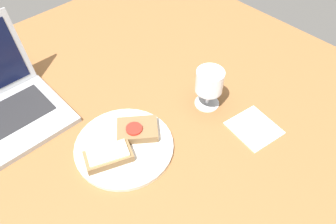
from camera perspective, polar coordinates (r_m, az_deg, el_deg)
name	(u,v)px	position (r cm, az deg, el deg)	size (l,w,h in cm)	color
wooden_table	(146,126)	(90.71, -3.93, -2.45)	(140.00, 140.00, 3.00)	brown
plate	(124,146)	(84.39, -7.64, -5.96)	(25.12, 25.12, 1.12)	silver
sandwich_with_tomato	(137,130)	(85.17, -5.37, -3.07)	(12.91, 12.39, 2.77)	brown
sandwich_with_cheese	(108,156)	(81.03, -10.33, -7.52)	(12.79, 9.79, 2.71)	brown
wine_glass	(209,83)	(89.20, 7.22, 5.03)	(7.60, 7.60, 11.93)	white
napkin	(254,128)	(90.81, 14.75, -2.72)	(11.27, 12.01, 0.40)	white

